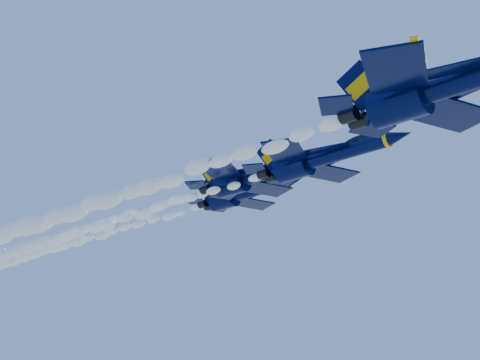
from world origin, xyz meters
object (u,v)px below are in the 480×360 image
Objects in this scene: jet_lead at (450,84)px; jet_second at (322,158)px; jet_third at (255,176)px; jet_fourth at (244,194)px.

jet_lead is 19.28m from jet_second.
jet_lead is 1.16× the size of jet_third.
jet_fourth is at bearing 134.44° from jet_third.
jet_lead is at bearing -23.82° from jet_third.
jet_third is (-25.57, 11.29, 3.06)m from jet_lead.
jet_fourth is (-19.12, 11.70, 3.97)m from jet_second.
jet_second is at bearing -9.28° from jet_third.
jet_third reaches higher than jet_second.
jet_second is 22.77m from jet_fourth.
jet_third is 14.63m from jet_fourth.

